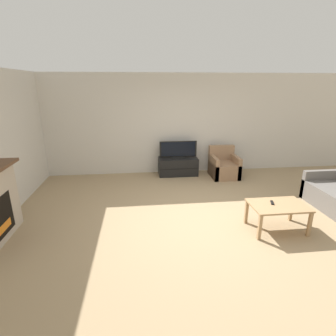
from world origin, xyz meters
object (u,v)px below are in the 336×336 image
(tv_stand, at_px, (178,166))
(coffee_table, at_px, (278,208))
(armchair, at_px, (224,167))
(tv, at_px, (178,150))
(remote, at_px, (272,203))

(tv_stand, distance_m, coffee_table, 3.31)
(coffee_table, bearing_deg, armchair, 90.80)
(tv, bearing_deg, remote, -68.60)
(tv_stand, bearing_deg, armchair, -12.99)
(armchair, relative_size, coffee_table, 0.86)
(tv, distance_m, coffee_table, 3.31)
(tv, bearing_deg, tv_stand, 90.00)
(tv, xyz_separation_m, remote, (1.17, -2.99, -0.22))
(tv, relative_size, coffee_table, 1.08)
(tv_stand, height_order, remote, remote)
(tv, height_order, armchair, tv)
(armchair, bearing_deg, tv, 167.10)
(tv_stand, distance_m, remote, 3.22)
(armchair, xyz_separation_m, remote, (-0.04, -2.71, 0.21))
(tv, relative_size, remote, 6.54)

